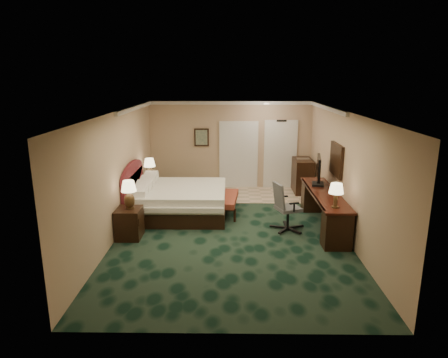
{
  "coord_description": "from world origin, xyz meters",
  "views": [
    {
      "loc": [
        -0.04,
        -8.54,
        3.44
      ],
      "look_at": [
        -0.16,
        0.6,
        1.08
      ],
      "focal_mm": 32.0,
      "sensor_mm": 36.0,
      "label": 1
    }
  ],
  "objects_px": {
    "nightstand_far": "(152,190)",
    "desk_chair": "(288,206)",
    "tv": "(319,171)",
    "bed_bench": "(227,205)",
    "lamp_far": "(150,169)",
    "minibar": "(303,176)",
    "bed": "(181,201)",
    "nightstand_near": "(129,223)",
    "desk": "(324,210)",
    "lamp_near": "(129,195)"
  },
  "relations": [
    {
      "from": "bed",
      "to": "lamp_near",
      "type": "xyz_separation_m",
      "value": [
        -0.92,
        -1.48,
        0.61
      ]
    },
    {
      "from": "bed_bench",
      "to": "desk_chair",
      "type": "distance_m",
      "value": 1.81
    },
    {
      "from": "lamp_far",
      "to": "minibar",
      "type": "relative_size",
      "value": 0.59
    },
    {
      "from": "bed",
      "to": "desk_chair",
      "type": "xyz_separation_m",
      "value": [
        2.58,
        -1.02,
        0.21
      ]
    },
    {
      "from": "desk",
      "to": "minibar",
      "type": "bearing_deg",
      "value": 89.79
    },
    {
      "from": "bed",
      "to": "desk",
      "type": "distance_m",
      "value": 3.53
    },
    {
      "from": "nightstand_near",
      "to": "tv",
      "type": "bearing_deg",
      "value": 17.64
    },
    {
      "from": "bed_bench",
      "to": "lamp_near",
      "type": "bearing_deg",
      "value": -137.89
    },
    {
      "from": "nightstand_near",
      "to": "bed",
      "type": "bearing_deg",
      "value": 58.04
    },
    {
      "from": "nightstand_near",
      "to": "lamp_near",
      "type": "bearing_deg",
      "value": 57.82
    },
    {
      "from": "bed_bench",
      "to": "tv",
      "type": "height_order",
      "value": "tv"
    },
    {
      "from": "lamp_near",
      "to": "nightstand_far",
      "type": "bearing_deg",
      "value": 90.78
    },
    {
      "from": "lamp_far",
      "to": "bed_bench",
      "type": "distance_m",
      "value": 2.48
    },
    {
      "from": "nightstand_near",
      "to": "nightstand_far",
      "type": "relative_size",
      "value": 1.04
    },
    {
      "from": "bed",
      "to": "bed_bench",
      "type": "distance_m",
      "value": 1.19
    },
    {
      "from": "desk",
      "to": "tv",
      "type": "xyz_separation_m",
      "value": [
        -0.02,
        0.67,
        0.77
      ]
    },
    {
      "from": "nightstand_near",
      "to": "tv",
      "type": "height_order",
      "value": "tv"
    },
    {
      "from": "tv",
      "to": "desk_chair",
      "type": "relative_size",
      "value": 0.81
    },
    {
      "from": "nightstand_far",
      "to": "lamp_near",
      "type": "height_order",
      "value": "lamp_near"
    },
    {
      "from": "nightstand_far",
      "to": "tv",
      "type": "xyz_separation_m",
      "value": [
        4.38,
        -1.21,
        0.87
      ]
    },
    {
      "from": "lamp_far",
      "to": "bed_bench",
      "type": "height_order",
      "value": "lamp_far"
    },
    {
      "from": "bed",
      "to": "nightstand_near",
      "type": "distance_m",
      "value": 1.79
    },
    {
      "from": "bed",
      "to": "minibar",
      "type": "distance_m",
      "value": 4.03
    },
    {
      "from": "nightstand_near",
      "to": "tv",
      "type": "xyz_separation_m",
      "value": [
        4.37,
        1.39,
        0.86
      ]
    },
    {
      "from": "desk",
      "to": "minibar",
      "type": "xyz_separation_m",
      "value": [
        0.01,
        2.87,
        0.1
      ]
    },
    {
      "from": "bed_bench",
      "to": "minibar",
      "type": "relative_size",
      "value": 1.36
    },
    {
      "from": "nightstand_far",
      "to": "minibar",
      "type": "xyz_separation_m",
      "value": [
        4.41,
        0.99,
        0.19
      ]
    },
    {
      "from": "tv",
      "to": "desk_chair",
      "type": "bearing_deg",
      "value": -123.07
    },
    {
      "from": "bed",
      "to": "lamp_near",
      "type": "relative_size",
      "value": 3.66
    },
    {
      "from": "bed",
      "to": "bed_bench",
      "type": "height_order",
      "value": "bed"
    },
    {
      "from": "desk_chair",
      "to": "minibar",
      "type": "relative_size",
      "value": 1.11
    },
    {
      "from": "tv",
      "to": "desk_chair",
      "type": "height_order",
      "value": "tv"
    },
    {
      "from": "lamp_near",
      "to": "bed_bench",
      "type": "bearing_deg",
      "value": 36.58
    },
    {
      "from": "lamp_far",
      "to": "desk",
      "type": "bearing_deg",
      "value": -23.01
    },
    {
      "from": "desk",
      "to": "bed",
      "type": "bearing_deg",
      "value": 166.96
    },
    {
      "from": "bed_bench",
      "to": "desk_chair",
      "type": "relative_size",
      "value": 1.23
    },
    {
      "from": "bed",
      "to": "tv",
      "type": "relative_size",
      "value": 2.45
    },
    {
      "from": "lamp_far",
      "to": "tv",
      "type": "bearing_deg",
      "value": -15.37
    },
    {
      "from": "nightstand_far",
      "to": "desk_chair",
      "type": "relative_size",
      "value": 0.56
    },
    {
      "from": "lamp_near",
      "to": "desk_chair",
      "type": "relative_size",
      "value": 0.55
    },
    {
      "from": "bed_bench",
      "to": "lamp_far",
      "type": "bearing_deg",
      "value": 160.62
    },
    {
      "from": "nightstand_far",
      "to": "desk",
      "type": "relative_size",
      "value": 0.22
    },
    {
      "from": "lamp_near",
      "to": "bed_bench",
      "type": "height_order",
      "value": "lamp_near"
    },
    {
      "from": "bed",
      "to": "desk",
      "type": "bearing_deg",
      "value": -13.04
    },
    {
      "from": "nightstand_near",
      "to": "lamp_far",
      "type": "height_order",
      "value": "lamp_far"
    },
    {
      "from": "desk",
      "to": "minibar",
      "type": "distance_m",
      "value": 2.87
    },
    {
      "from": "lamp_far",
      "to": "nightstand_far",
      "type": "bearing_deg",
      "value": 11.71
    },
    {
      "from": "bed",
      "to": "nightstand_near",
      "type": "relative_size",
      "value": 3.43
    },
    {
      "from": "nightstand_far",
      "to": "desk_chair",
      "type": "height_order",
      "value": "desk_chair"
    },
    {
      "from": "lamp_far",
      "to": "desk_chair",
      "type": "xyz_separation_m",
      "value": [
        3.56,
        -2.09,
        -0.37
      ]
    }
  ]
}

